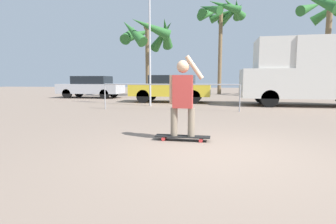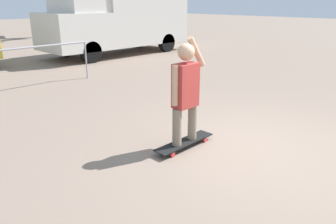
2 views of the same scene
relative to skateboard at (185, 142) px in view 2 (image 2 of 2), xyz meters
name	(u,v)px [view 2 (image 2 of 2)]	position (x,y,z in m)	size (l,w,h in m)	color
ground_plane	(258,149)	(0.75, -0.85, -0.08)	(80.00, 80.00, 0.00)	gray
skateboard	(185,142)	(0.00, 0.00, 0.00)	(1.11, 0.25, 0.09)	black
person_skateboarder	(185,88)	(0.00, 0.00, 0.87)	(0.68, 0.25, 1.61)	gray
camper_van	(120,12)	(5.14, 8.27, 1.62)	(6.28, 2.21, 3.14)	black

